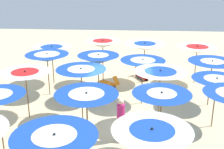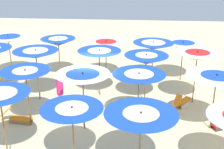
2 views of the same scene
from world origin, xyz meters
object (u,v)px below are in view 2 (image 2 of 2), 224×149
(beachgoer_0, at_px, (60,92))
(beach_umbrella_9, at_px, (216,80))
(beach_umbrella_6, at_px, (26,75))
(lounger_2, at_px, (0,78))
(beach_umbrella_18, at_px, (153,46))
(beach_umbrella_14, at_px, (197,56))
(beach_umbrella_7, at_px, (83,78))
(beach_umbrella_15, at_px, (8,39))
(lounger_1, at_px, (3,95))
(beach_umbrella_17, at_px, (106,44))
(lounger_5, at_px, (18,118))
(beach_umbrella_12, at_px, (99,54))
(beach_umbrella_11, at_px, (36,54))
(beach_umbrella_16, at_px, (58,42))
(beach_umbrella_19, at_px, (183,46))
(beach_ball, at_px, (141,81))
(lounger_3, at_px, (183,101))
(beach_umbrella_13, at_px, (146,59))
(beach_umbrella_1, at_px, (0,98))
(beach_umbrella_8, at_px, (139,78))
(beach_umbrella_3, at_px, (141,118))
(beach_umbrella_2, at_px, (72,113))

(beachgoer_0, bearing_deg, beach_umbrella_9, 52.18)
(beach_umbrella_6, bearing_deg, lounger_2, 126.09)
(beach_umbrella_18, bearing_deg, beach_umbrella_14, -55.28)
(beach_umbrella_7, bearing_deg, beach_umbrella_15, 133.66)
(lounger_1, bearing_deg, beach_umbrella_9, -154.76)
(beach_umbrella_17, bearing_deg, lounger_2, -168.99)
(beach_umbrella_6, distance_m, lounger_5, 2.10)
(beach_umbrella_12, distance_m, lounger_2, 6.14)
(beach_umbrella_11, distance_m, beach_umbrella_16, 3.12)
(beach_umbrella_19, distance_m, beach_ball, 2.95)
(lounger_3, bearing_deg, beach_umbrella_6, 145.29)
(beach_umbrella_13, relative_size, lounger_3, 1.97)
(beach_umbrella_16, xyz_separation_m, lounger_3, (6.56, -3.28, -1.81))
(beach_umbrella_1, bearing_deg, beachgoer_0, 74.84)
(beach_umbrella_8, height_order, beach_umbrella_18, beach_umbrella_8)
(beach_umbrella_3, height_order, beach_umbrella_7, beach_umbrella_7)
(lounger_5, bearing_deg, lounger_1, 132.80)
(beach_umbrella_7, bearing_deg, beach_umbrella_19, 51.08)
(beach_umbrella_19, xyz_separation_m, beach_ball, (-2.21, -0.77, -1.79))
(beach_umbrella_9, xyz_separation_m, beach_umbrella_16, (-7.39, 5.22, -0.09))
(beach_umbrella_13, bearing_deg, beach_umbrella_12, 168.11)
(lounger_1, distance_m, lounger_2, 2.30)
(beach_umbrella_3, height_order, beach_umbrella_18, beach_umbrella_3)
(beach_umbrella_6, distance_m, beach_umbrella_16, 5.51)
(beach_umbrella_3, relative_size, beach_umbrella_16, 0.99)
(beach_umbrella_2, xyz_separation_m, beach_umbrella_16, (-2.38, 7.89, 0.09))
(beach_umbrella_2, relative_size, beach_umbrella_13, 0.92)
(lounger_5, relative_size, beach_ball, 4.31)
(beach_umbrella_8, distance_m, beach_umbrella_19, 5.49)
(beach_umbrella_7, xyz_separation_m, beach_umbrella_8, (2.11, 0.63, -0.19))
(beach_umbrella_2, relative_size, beach_umbrella_15, 0.89)
(beach_umbrella_16, bearing_deg, beach_umbrella_17, -0.77)
(beach_umbrella_17, relative_size, lounger_2, 1.95)
(beach_umbrella_12, bearing_deg, beach_umbrella_14, -5.82)
(beach_umbrella_2, distance_m, lounger_5, 4.21)
(beach_umbrella_11, relative_size, beach_umbrella_17, 1.16)
(beach_umbrella_2, xyz_separation_m, lounger_1, (-4.46, 4.67, -1.73))
(beach_umbrella_1, xyz_separation_m, beach_umbrella_12, (2.54, 5.34, -0.14))
(beach_umbrella_12, bearing_deg, lounger_3, -11.94)
(lounger_3, distance_m, lounger_5, 7.36)
(beach_umbrella_11, bearing_deg, beach_umbrella_13, 2.21)
(beach_umbrella_13, xyz_separation_m, lounger_5, (-5.31, -2.45, -1.88))
(beach_umbrella_1, height_order, beachgoer_0, beach_umbrella_1)
(beach_umbrella_1, xyz_separation_m, beach_umbrella_8, (4.41, 2.76, -0.28))
(beach_umbrella_12, distance_m, lounger_3, 4.50)
(beach_umbrella_9, bearing_deg, beach_umbrella_2, -151.91)
(beach_umbrella_7, relative_size, beach_umbrella_12, 1.03)
(lounger_3, distance_m, beach_ball, 3.09)
(beach_umbrella_1, bearing_deg, lounger_1, 115.02)
(beach_umbrella_15, bearing_deg, beach_umbrella_19, 1.73)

